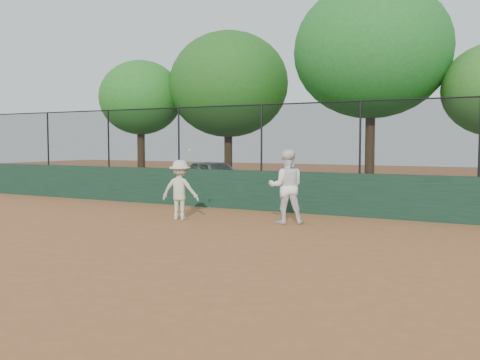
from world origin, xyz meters
The scene contains 10 objects.
ground centered at (0.00, 0.00, 0.00)m, with size 80.00×80.00×0.00m, color #A15D34.
back_wall centered at (0.00, 6.00, 0.60)m, with size 26.00×0.20×1.20m, color #1A3A27.
grass_strip centered at (0.00, 12.00, 0.00)m, with size 36.00×12.00×0.01m, color #294916.
parked_car centered at (-4.90, 10.60, 0.67)m, with size 1.59×3.94×1.34m, color #B8BDC3.
player_second centered at (1.19, 3.97, 0.94)m, with size 0.91×0.71×1.88m, color white.
player_main centered at (-1.59, 3.28, 0.79)m, with size 1.12×0.79×1.89m.
fence_assembly centered at (-0.03, 6.00, 2.24)m, with size 26.00×0.06×2.00m.
tree_0 centered at (-9.07, 11.03, 4.08)m, with size 3.90×3.55×5.79m.
tree_1 centered at (-5.12, 12.17, 4.59)m, with size 5.36×4.87×6.92m.
tree_2 centered at (1.33, 11.60, 5.47)m, with size 5.86×5.33×8.01m.
Camera 1 is at (6.51, -8.47, 2.05)m, focal length 40.00 mm.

